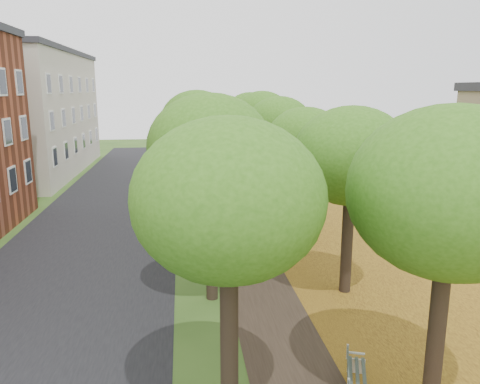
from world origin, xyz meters
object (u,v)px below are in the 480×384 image
object	(u,v)px
bench	(355,376)
car_white	(410,194)
car_red	(458,217)
car_grey	(446,210)

from	to	relation	value
bench	car_white	world-z (taller)	car_white
car_red	car_white	xyz separation A→B (m)	(-0.03, 5.14, 0.09)
car_red	bench	bearing A→B (deg)	150.02
car_red	car_grey	bearing A→B (deg)	11.27
car_red	car_white	world-z (taller)	car_white
car_grey	car_white	xyz separation A→B (m)	(0.00, 4.06, 0.00)
car_white	car_grey	bearing A→B (deg)	-157.84
bench	car_white	size ratio (longest dim) A/B	0.31
bench	car_red	size ratio (longest dim) A/B	0.42
car_red	car_grey	xyz separation A→B (m)	(-0.03, 1.08, 0.08)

